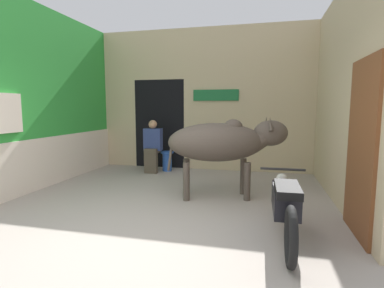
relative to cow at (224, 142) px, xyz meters
name	(u,v)px	position (x,y,z in m)	size (l,w,h in m)	color
ground_plane	(132,238)	(-0.82, -1.89, -0.95)	(30.00, 30.00, 0.00)	#9E9389
wall_left_shopfront	(49,101)	(-3.50, 0.16, 0.71)	(0.25, 4.11, 3.43)	green
wall_back_with_doorway	(188,109)	(-1.26, 2.49, 0.53)	(5.20, 0.93, 3.43)	#C6B289
wall_right_with_door	(346,97)	(1.87, 0.12, 0.74)	(0.22, 4.11, 3.43)	#C6B289
cow	(224,142)	(0.00, 0.00, 0.00)	(2.08, 1.05, 1.39)	#4C4238
motorcycle_near	(285,203)	(0.92, -1.43, -0.54)	(0.58, 1.97, 0.73)	black
shopkeeper_seated	(152,145)	(-1.89, 1.59, -0.30)	(0.42, 0.33, 1.23)	brown
plastic_stool	(167,161)	(-1.60, 1.81, -0.70)	(0.32, 0.32, 0.47)	#2856B2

